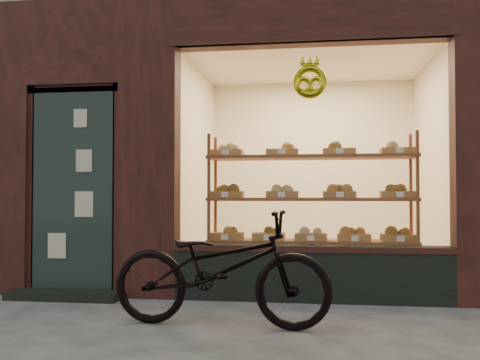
# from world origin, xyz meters

# --- Properties ---
(display_shelf) EXTENTS (2.20, 0.45, 1.70)m
(display_shelf) POSITION_xyz_m (0.45, 2.55, 0.85)
(display_shelf) COLOR brown
(display_shelf) RESTS_ON ground
(bicycle) EXTENTS (1.80, 0.73, 0.93)m
(bicycle) POSITION_xyz_m (-0.25, 1.00, 0.46)
(bicycle) COLOR black
(bicycle) RESTS_ON ground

